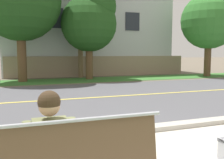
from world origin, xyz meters
name	(u,v)px	position (x,y,z in m)	size (l,w,h in m)	color
ground_plane	(74,92)	(0.00, 8.00, 0.00)	(140.00, 140.00, 0.00)	#665B4C
curb_edge	(127,131)	(0.00, 2.35, 0.06)	(44.00, 0.30, 0.11)	#ADA89E
street_asphalt	(82,98)	(0.00, 6.50, 0.00)	(52.00, 8.00, 0.01)	#515156
road_centre_line	(82,98)	(0.00, 6.50, 0.01)	(48.00, 0.14, 0.01)	#E0CC4C
far_verge_grass	(59,81)	(0.00, 12.43, 0.01)	(48.00, 2.80, 0.02)	#38702D
seated_person_olive	(49,144)	(-1.68, 0.43, 0.68)	(0.52, 0.68, 1.25)	black
shade_tree_left	(91,20)	(2.02, 12.78, 3.63)	(3.39, 3.39, 5.59)	brown
shade_tree_centre	(211,17)	(10.28, 11.94, 4.07)	(3.80, 3.80, 6.27)	brown
garden_wall	(102,66)	(3.38, 14.88, 0.70)	(13.00, 0.36, 1.40)	gray
house_across_street	(85,25)	(2.93, 18.07, 3.90)	(13.34, 6.91, 7.71)	#B7BCC1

